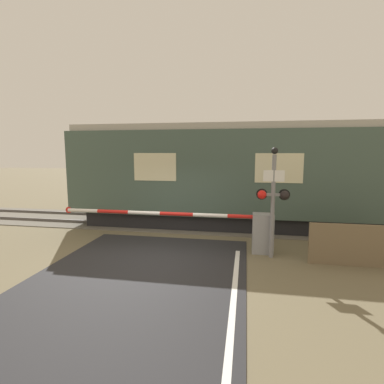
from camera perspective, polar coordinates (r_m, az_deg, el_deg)
The scene contains 6 objects.
ground_plane at distance 8.48m, azimuth -7.13°, elevation -12.49°, with size 80.00×80.00×0.00m, color #6B6047.
track_bed at distance 12.30m, azimuth -1.37°, elevation -5.90°, with size 36.00×3.20×0.13m.
train at distance 11.79m, azimuth 15.47°, elevation 3.00°, with size 15.60×2.79×3.92m.
crossing_barrier at distance 8.92m, azimuth 9.43°, elevation -6.98°, with size 6.54×0.44×1.15m.
signal_post at distance 8.38m, azimuth 15.19°, elevation -0.72°, with size 0.90×0.26×3.03m.
roadside_fence at distance 8.89m, azimuth 30.64°, elevation -8.86°, with size 2.90×0.06×1.10m.
Camera 1 is at (2.42, -7.59, 2.92)m, focal length 28.00 mm.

